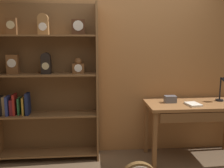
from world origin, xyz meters
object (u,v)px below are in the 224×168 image
(workbench, at_px, (196,110))
(toolbox_small, at_px, (170,99))
(bookshelf, at_px, (45,83))
(open_repair_manual, at_px, (193,104))

(workbench, bearing_deg, toolbox_small, 166.21)
(bookshelf, xyz_separation_m, workbench, (2.05, -0.24, -0.37))
(workbench, xyz_separation_m, open_repair_manual, (-0.08, -0.09, 0.11))
(bookshelf, xyz_separation_m, toolbox_small, (1.72, -0.15, -0.23))
(bookshelf, bearing_deg, toolbox_small, -5.08)
(bookshelf, relative_size, workbench, 1.61)
(workbench, distance_m, open_repair_manual, 0.16)
(bookshelf, bearing_deg, workbench, -6.53)
(toolbox_small, distance_m, open_repair_manual, 0.31)
(bookshelf, bearing_deg, open_repair_manual, -9.23)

